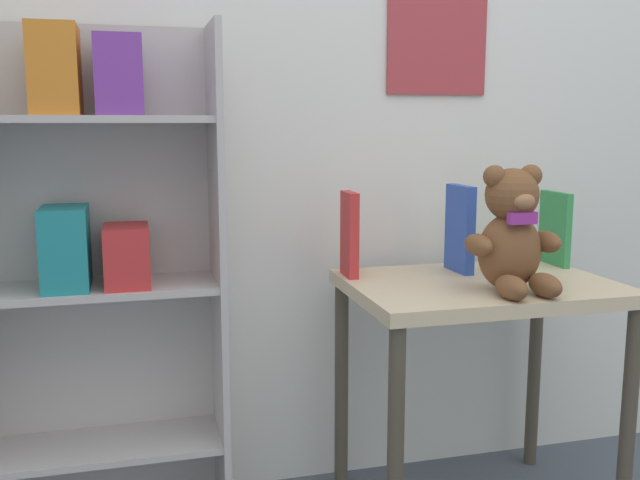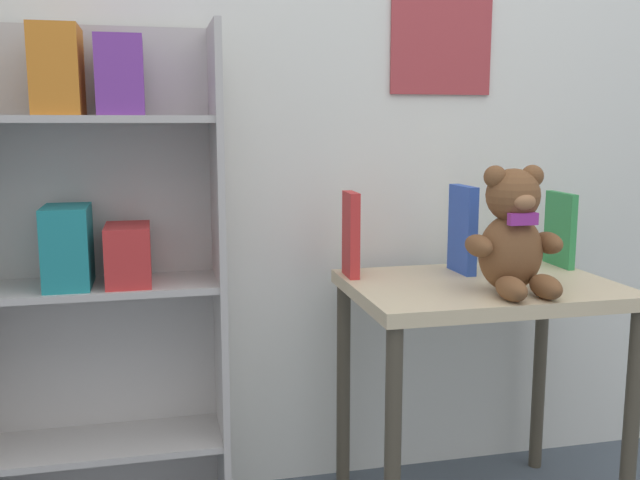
% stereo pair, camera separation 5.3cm
% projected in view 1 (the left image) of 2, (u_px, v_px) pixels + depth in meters
% --- Properties ---
extents(wall_back, '(4.80, 0.07, 2.50)m').
position_uv_depth(wall_back, '(410.00, 69.00, 2.13)').
color(wall_back, silver).
rests_on(wall_back, ground_plane).
extents(bookshelf_side, '(0.63, 0.26, 1.34)m').
position_uv_depth(bookshelf_side, '(96.00, 248.00, 1.84)').
color(bookshelf_side, '#BCB7B2').
rests_on(bookshelf_side, ground_plane).
extents(display_table, '(0.70, 0.50, 0.67)m').
position_uv_depth(display_table, '(479.00, 317.00, 1.93)').
color(display_table, beige).
rests_on(display_table, ground_plane).
extents(teddy_bear, '(0.24, 0.22, 0.32)m').
position_uv_depth(teddy_bear, '(513.00, 234.00, 1.78)').
color(teddy_bear, brown).
rests_on(teddy_bear, display_table).
extents(book_standing_red, '(0.03, 0.11, 0.23)m').
position_uv_depth(book_standing_red, '(350.00, 234.00, 1.95)').
color(book_standing_red, red).
rests_on(book_standing_red, display_table).
extents(book_standing_blue, '(0.03, 0.13, 0.25)m').
position_uv_depth(book_standing_blue, '(460.00, 229.00, 2.01)').
color(book_standing_blue, '#2D51B7').
rests_on(book_standing_blue, display_table).
extents(book_standing_green, '(0.02, 0.15, 0.22)m').
position_uv_depth(book_standing_green, '(555.00, 228.00, 2.12)').
color(book_standing_green, '#33934C').
rests_on(book_standing_green, display_table).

